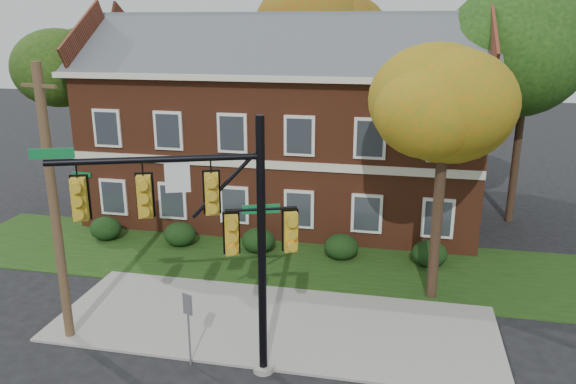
% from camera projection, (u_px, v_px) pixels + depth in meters
% --- Properties ---
extents(ground, '(120.00, 120.00, 0.00)m').
position_uv_depth(ground, '(266.00, 341.00, 17.03)').
color(ground, black).
rests_on(ground, ground).
extents(sidewalk, '(14.00, 5.00, 0.08)m').
position_uv_depth(sidewalk, '(274.00, 323.00, 17.95)').
color(sidewalk, gray).
rests_on(sidewalk, ground).
extents(grass_strip, '(30.00, 6.00, 0.04)m').
position_uv_depth(grass_strip, '(302.00, 262.00, 22.65)').
color(grass_strip, '#193811').
rests_on(grass_strip, ground).
extents(apartment_building, '(18.80, 8.80, 9.74)m').
position_uv_depth(apartment_building, '(284.00, 115.00, 27.20)').
color(apartment_building, brown).
rests_on(apartment_building, ground).
extents(hedge_far_left, '(1.40, 1.26, 1.05)m').
position_uv_depth(hedge_far_left, '(106.00, 228.00, 24.92)').
color(hedge_far_left, black).
rests_on(hedge_far_left, ground).
extents(hedge_left, '(1.40, 1.26, 1.05)m').
position_uv_depth(hedge_left, '(180.00, 234.00, 24.24)').
color(hedge_left, black).
rests_on(hedge_left, ground).
extents(hedge_center, '(1.40, 1.26, 1.05)m').
position_uv_depth(hedge_center, '(258.00, 240.00, 23.55)').
color(hedge_center, black).
rests_on(hedge_center, ground).
extents(hedge_right, '(1.40, 1.26, 1.05)m').
position_uv_depth(hedge_right, '(341.00, 247.00, 22.87)').
color(hedge_right, black).
rests_on(hedge_right, ground).
extents(hedge_far_right, '(1.40, 1.26, 1.05)m').
position_uv_depth(hedge_far_right, '(429.00, 254.00, 22.18)').
color(hedge_far_right, black).
rests_on(hedge_far_right, ground).
extents(tree_near_right, '(4.50, 4.25, 8.58)m').
position_uv_depth(tree_near_right, '(454.00, 109.00, 17.72)').
color(tree_near_right, black).
rests_on(tree_near_right, ground).
extents(tree_left_rear, '(5.40, 5.10, 8.88)m').
position_uv_depth(tree_left_rear, '(86.00, 78.00, 27.57)').
color(tree_left_rear, black).
rests_on(tree_left_rear, ground).
extents(tree_right_rear, '(6.30, 5.95, 10.62)m').
position_uv_depth(tree_right_rear, '(537.00, 50.00, 24.89)').
color(tree_right_rear, black).
rests_on(tree_right_rear, ground).
extents(tree_far_rear, '(6.84, 6.46, 11.52)m').
position_uv_depth(tree_far_rear, '(334.00, 31.00, 33.18)').
color(tree_far_rear, black).
rests_on(tree_far_rear, ground).
extents(traffic_signal, '(6.06, 2.35, 7.13)m').
position_uv_depth(traffic_signal, '(211.00, 223.00, 14.12)').
color(traffic_signal, gray).
rests_on(traffic_signal, ground).
extents(utility_pole, '(1.27, 0.41, 8.29)m').
position_uv_depth(utility_pole, '(54.00, 207.00, 16.05)').
color(utility_pole, brown).
rests_on(utility_pole, ground).
extents(sign_post, '(0.31, 0.16, 2.20)m').
position_uv_depth(sign_post, '(188.00, 317.00, 15.43)').
color(sign_post, slate).
rests_on(sign_post, ground).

